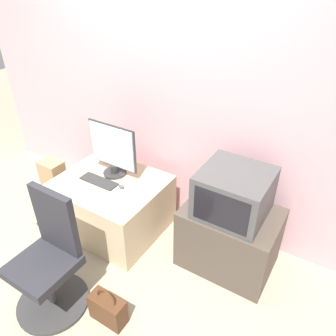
# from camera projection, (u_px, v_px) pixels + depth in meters

# --- Properties ---
(ground_plane) EXTENTS (12.00, 12.00, 0.00)m
(ground_plane) POSITION_uv_depth(u_px,v_px,m) (73.00, 291.00, 2.60)
(ground_plane) COLOR tan
(wall_back) EXTENTS (4.40, 0.05, 2.60)m
(wall_back) POSITION_uv_depth(u_px,v_px,m) (161.00, 85.00, 2.84)
(wall_back) COLOR #CC9EA3
(wall_back) RESTS_ON ground_plane
(desk) EXTENTS (0.95, 0.80, 0.52)m
(desk) POSITION_uv_depth(u_px,v_px,m) (112.00, 204.00, 3.10)
(desk) COLOR #CCB289
(desk) RESTS_ON ground_plane
(side_stand) EXTENTS (0.75, 0.54, 0.56)m
(side_stand) POSITION_uv_depth(u_px,v_px,m) (229.00, 238.00, 2.70)
(side_stand) COLOR #4C4238
(side_stand) RESTS_ON ground_plane
(main_monitor) EXTENTS (0.50, 0.22, 0.50)m
(main_monitor) POSITION_uv_depth(u_px,v_px,m) (113.00, 150.00, 2.94)
(main_monitor) COLOR #2D2D2D
(main_monitor) RESTS_ON desk
(keyboard) EXTENTS (0.37, 0.12, 0.01)m
(keyboard) POSITION_uv_depth(u_px,v_px,m) (99.00, 181.00, 2.95)
(keyboard) COLOR #2D2D2D
(keyboard) RESTS_ON desk
(mouse) EXTENTS (0.06, 0.03, 0.04)m
(mouse) POSITION_uv_depth(u_px,v_px,m) (121.00, 187.00, 2.87)
(mouse) COLOR #4C4C51
(mouse) RESTS_ON desk
(crt_tv) EXTENTS (0.51, 0.50, 0.37)m
(crt_tv) POSITION_uv_depth(u_px,v_px,m) (234.00, 193.00, 2.46)
(crt_tv) COLOR #474747
(crt_tv) RESTS_ON side_stand
(office_chair) EXTENTS (0.53, 0.53, 0.95)m
(office_chair) POSITION_uv_depth(u_px,v_px,m) (50.00, 264.00, 2.34)
(office_chair) COLOR #333333
(office_chair) RESTS_ON ground_plane
(cardboard_box_lower) EXTENTS (0.25, 0.18, 0.21)m
(cardboard_box_lower) POSITION_uv_depth(u_px,v_px,m) (58.00, 198.00, 3.43)
(cardboard_box_lower) COLOR #A3845B
(cardboard_box_lower) RESTS_ON ground_plane
(cardboard_box_upper) EXTENTS (0.23, 0.17, 0.34)m
(cardboard_box_upper) POSITION_uv_depth(u_px,v_px,m) (53.00, 176.00, 3.28)
(cardboard_box_upper) COLOR #A3845B
(cardboard_box_upper) RESTS_ON cardboard_box_lower
(handbag) EXTENTS (0.27, 0.13, 0.32)m
(handbag) POSITION_uv_depth(u_px,v_px,m) (108.00, 309.00, 2.33)
(handbag) COLOR #4C2D19
(handbag) RESTS_ON ground_plane
(book) EXTENTS (0.19, 0.13, 0.02)m
(book) POSITION_uv_depth(u_px,v_px,m) (48.00, 224.00, 3.23)
(book) COLOR maroon
(book) RESTS_ON ground_plane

